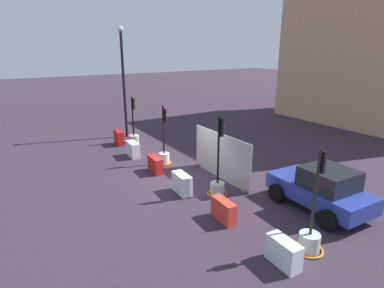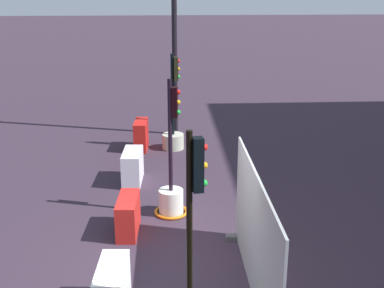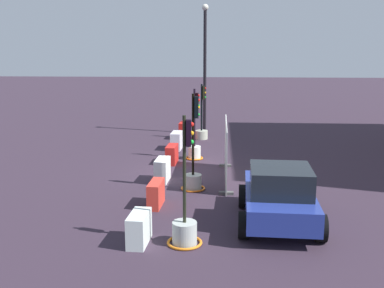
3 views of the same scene
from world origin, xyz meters
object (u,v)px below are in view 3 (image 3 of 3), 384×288
construction_barrier_1 (177,141)px  street_lamp_post (205,62)px  construction_barrier_2 (172,154)px  construction_barrier_3 (162,170)px  construction_barrier_4 (156,194)px  construction_barrier_5 (139,228)px  traffic_light_2 (193,175)px  traffic_light_0 (202,129)px  traffic_light_1 (195,147)px  traffic_light_3 (185,226)px  car_blue_estate (279,195)px  construction_barrier_0 (183,131)px

construction_barrier_1 → street_lamp_post: street_lamp_post is taller
construction_barrier_2 → construction_barrier_3: size_ratio=1.00×
construction_barrier_4 → street_lamp_post: size_ratio=0.16×
construction_barrier_2 → construction_barrier_5: construction_barrier_5 is taller
construction_barrier_3 → traffic_light_2: bearing=53.0°
traffic_light_0 → traffic_light_1: (4.57, -0.13, -0.01)m
traffic_light_1 → construction_barrier_2: bearing=-47.3°
construction_barrier_1 → traffic_light_2: bearing=10.6°
traffic_light_3 → car_blue_estate: 2.97m
traffic_light_3 → construction_barrier_4: traffic_light_3 is taller
traffic_light_0 → street_lamp_post: bearing=176.3°
traffic_light_3 → construction_barrier_2: bearing=-171.7°
traffic_light_1 → street_lamp_post: bearing=177.9°
traffic_light_2 → traffic_light_0: bearing=-179.5°
traffic_light_3 → construction_barrier_3: bearing=-167.0°
traffic_light_0 → traffic_light_2: 9.07m
construction_barrier_4 → construction_barrier_5: construction_barrier_5 is taller
traffic_light_2 → construction_barrier_0: bearing=-173.2°
traffic_light_0 → construction_barrier_3: (8.16, -1.13, -0.11)m
construction_barrier_0 → construction_barrier_1: (2.67, -0.11, -0.03)m
traffic_light_1 → construction_barrier_1: size_ratio=2.72×
traffic_light_3 → construction_barrier_4: size_ratio=2.90×
traffic_light_2 → construction_barrier_5: bearing=-13.4°
construction_barrier_4 → construction_barrier_2: bearing=-179.3°
car_blue_estate → street_lamp_post: 14.31m
car_blue_estate → street_lamp_post: size_ratio=0.55×
construction_barrier_1 → construction_barrier_3: 5.51m
traffic_light_3 → construction_barrier_5: (0.03, -1.16, -0.10)m
traffic_light_3 → construction_barrier_0: traffic_light_3 is taller
traffic_light_2 → traffic_light_1: bearing=-177.4°
construction_barrier_2 → car_blue_estate: car_blue_estate is taller
construction_barrier_0 → construction_barrier_4: size_ratio=0.91×
traffic_light_2 → construction_barrier_4: traffic_light_2 is taller
construction_barrier_3 → street_lamp_post: street_lamp_post is taller
construction_barrier_5 → car_blue_estate: size_ratio=0.27×
traffic_light_3 → construction_barrier_2: (-8.24, -1.20, -0.10)m
street_lamp_post → construction_barrier_3: bearing=-7.2°
street_lamp_post → traffic_light_0: bearing=-3.7°
street_lamp_post → traffic_light_2: bearing=-0.1°
construction_barrier_4 → traffic_light_1: bearing=172.2°
traffic_light_2 → traffic_light_3: 4.60m
traffic_light_3 → construction_barrier_0: 13.73m
construction_barrier_1 → traffic_light_0: bearing=157.1°
street_lamp_post → traffic_light_1: bearing=-2.1°
traffic_light_0 → construction_barrier_3: size_ratio=2.67×
street_lamp_post → construction_barrier_1: bearing=-16.2°
construction_barrier_3 → construction_barrier_5: 5.54m
traffic_light_3 → construction_barrier_5: 1.17m
construction_barrier_1 → construction_barrier_5: (11.05, 0.10, -0.03)m
traffic_light_2 → construction_barrier_0: size_ratio=3.25×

